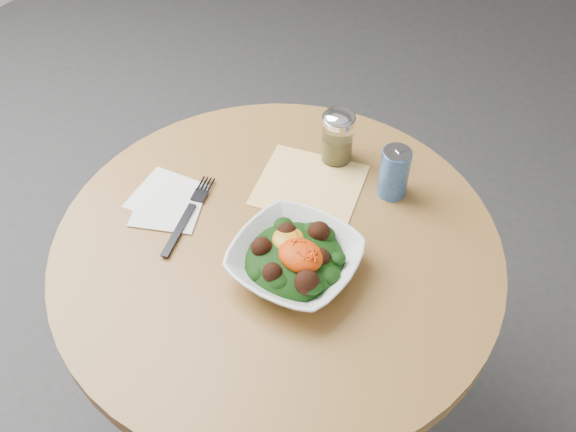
{
  "coord_description": "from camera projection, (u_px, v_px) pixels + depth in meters",
  "views": [
    {
      "loc": [
        0.5,
        -0.65,
        1.73
      ],
      "look_at": [
        0.01,
        0.03,
        0.81
      ],
      "focal_mm": 40.0,
      "sensor_mm": 36.0,
      "label": 1
    }
  ],
  "objects": [
    {
      "name": "paper_napkins",
      "position": [
        168.0,
        201.0,
        1.36
      ],
      "size": [
        0.2,
        0.19,
        0.0
      ],
      "color": "white",
      "rests_on": "table"
    },
    {
      "name": "spice_shaker",
      "position": [
        338.0,
        137.0,
        1.4
      ],
      "size": [
        0.07,
        0.07,
        0.13
      ],
      "color": "silver",
      "rests_on": "table"
    },
    {
      "name": "ground",
      "position": [
        280.0,
        411.0,
        1.83
      ],
      "size": [
        6.0,
        6.0,
        0.0
      ],
      "primitive_type": "plane",
      "color": "#313134",
      "rests_on": "ground"
    },
    {
      "name": "beverage_can",
      "position": [
        394.0,
        172.0,
        1.33
      ],
      "size": [
        0.06,
        0.06,
        0.12
      ],
      "color": "navy",
      "rests_on": "table"
    },
    {
      "name": "fork",
      "position": [
        189.0,
        212.0,
        1.33
      ],
      "size": [
        0.09,
        0.23,
        0.0
      ],
      "color": "black",
      "rests_on": "table"
    },
    {
      "name": "salad_bowl",
      "position": [
        295.0,
        259.0,
        1.21
      ],
      "size": [
        0.25,
        0.25,
        0.09
      ],
      "color": "white",
      "rests_on": "table"
    },
    {
      "name": "cloth_napkin",
      "position": [
        309.0,
        185.0,
        1.39
      ],
      "size": [
        0.27,
        0.25,
        0.0
      ],
      "primitive_type": "cube",
      "rotation": [
        0.0,
        0.0,
        0.28
      ],
      "color": "#FEA60D",
      "rests_on": "table"
    },
    {
      "name": "table",
      "position": [
        278.0,
        300.0,
        1.43
      ],
      "size": [
        0.9,
        0.9,
        0.75
      ],
      "color": "black",
      "rests_on": "ground"
    }
  ]
}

